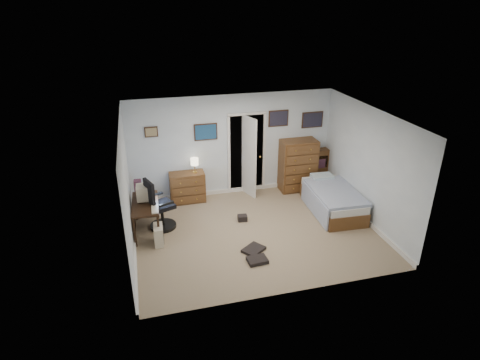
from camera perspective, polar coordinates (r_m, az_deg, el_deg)
The scene contains 15 objects.
floor at distance 8.58m, azimuth 2.18°, elevation -7.39°, with size 5.00×4.00×0.02m, color gray.
computer_desk at distance 8.56m, azimuth -13.79°, elevation -4.15°, with size 0.58×1.18×0.67m.
crt_monitor at distance 8.55m, azimuth -13.36°, elevation -1.74°, with size 0.36×0.34×0.32m.
keyboard at distance 8.18m, azimuth -12.00°, elevation -4.09°, with size 0.13×0.36×0.02m, color beige.
pc_tower at distance 8.24m, azimuth -11.47°, elevation -7.66°, with size 0.20×0.38×0.40m.
office_chair at distance 8.64m, azimuth -11.46°, elevation -4.16°, with size 0.72×0.72×1.15m.
media_stack at distance 9.40m, azimuth -14.16°, elevation -2.28°, with size 0.16×0.16×0.81m, color maroon.
low_dresser at distance 9.72m, azimuth -7.48°, elevation -1.02°, with size 0.83×0.41×0.74m, color brown.
table_lamp at distance 9.49m, azimuth -6.49°, elevation 2.56°, with size 0.18×0.18×0.36m.
doorway at distance 10.19m, azimuth 0.48°, elevation 4.29°, with size 0.96×1.12×2.05m.
tall_dresser at distance 10.25m, azimuth 8.20°, elevation 2.11°, with size 0.90×0.53×1.32m, color brown.
headboard_bookcase at distance 10.52m, azimuth 9.57°, elevation 1.79°, with size 1.10×0.33×0.98m.
bed at distance 9.49m, azimuth 12.98°, elevation -2.69°, with size 1.07×1.88×0.60m.
wall_posters at distance 9.75m, azimuth 2.22°, elevation 7.94°, with size 4.38×0.04×0.60m.
floor_clutter at distance 8.06m, azimuth 1.74°, elevation -9.29°, with size 0.52×1.80×0.13m.
Camera 1 is at (-2.16, -6.96, 4.51)m, focal length 30.00 mm.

